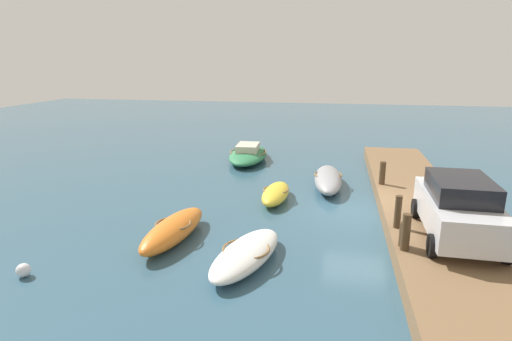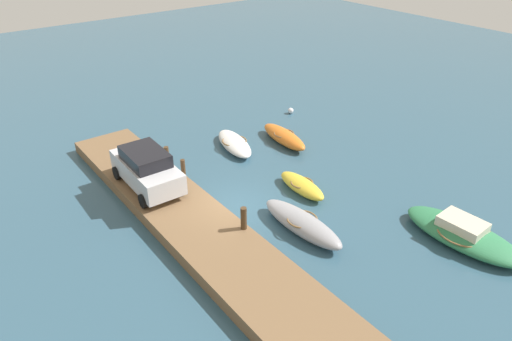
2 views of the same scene
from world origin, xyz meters
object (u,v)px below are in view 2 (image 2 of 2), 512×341
(parked_car, at_px, (147,168))
(marker_buoy, at_px, (291,111))
(motorboat_green, at_px, (463,233))
(mooring_post_west, at_px, (167,157))
(dinghy_yellow, at_px, (302,186))
(rowboat_white, at_px, (234,143))
(mooring_post_mid_east, at_px, (183,170))
(rowboat_orange, at_px, (284,137))
(mooring_post_east, at_px, (244,218))
(mooring_post_mid_west, at_px, (170,162))
(rowboat_grey, at_px, (302,223))

(parked_car, bearing_deg, marker_buoy, 108.22)
(motorboat_green, xyz_separation_m, mooring_post_west, (-11.96, -7.02, 0.71))
(dinghy_yellow, bearing_deg, rowboat_white, -177.54)
(rowboat_white, height_order, mooring_post_mid_east, mooring_post_mid_east)
(rowboat_orange, bearing_deg, mooring_post_mid_east, -75.71)
(rowboat_orange, xyz_separation_m, mooring_post_mid_east, (1.05, -7.12, 0.73))
(rowboat_white, distance_m, mooring_post_east, 8.36)
(mooring_post_east, relative_size, parked_car, 0.23)
(dinghy_yellow, bearing_deg, mooring_post_mid_east, -125.71)
(mooring_post_mid_east, bearing_deg, parked_car, -105.72)
(mooring_post_east, height_order, marker_buoy, mooring_post_east)
(dinghy_yellow, bearing_deg, mooring_post_east, -69.93)
(motorboat_green, xyz_separation_m, mooring_post_mid_west, (-11.70, -7.02, 0.53))
(dinghy_yellow, relative_size, marker_buoy, 7.87)
(rowboat_grey, distance_m, mooring_post_east, 2.58)
(motorboat_green, distance_m, mooring_post_mid_west, 13.66)
(rowboat_grey, xyz_separation_m, mooring_post_east, (-0.99, -2.29, 0.68))
(dinghy_yellow, relative_size, mooring_post_east, 3.05)
(motorboat_green, distance_m, marker_buoy, 14.77)
(mooring_post_west, bearing_deg, parked_car, -53.63)
(rowboat_orange, bearing_deg, marker_buoy, 140.02)
(rowboat_orange, bearing_deg, mooring_post_east, -44.36)
(motorboat_green, height_order, mooring_post_mid_east, mooring_post_mid_east)
(mooring_post_mid_west, distance_m, marker_buoy, 10.63)
(mooring_post_mid_east, bearing_deg, dinghy_yellow, 51.42)
(motorboat_green, xyz_separation_m, marker_buoy, (-14.41, 3.23, -0.21))
(rowboat_orange, height_order, mooring_post_mid_west, mooring_post_mid_west)
(rowboat_orange, bearing_deg, motorboat_green, 5.42)
(mooring_post_mid_east, height_order, parked_car, parked_car)
(rowboat_orange, bearing_deg, mooring_post_west, -88.85)
(mooring_post_mid_east, bearing_deg, mooring_post_west, 180.00)
(mooring_post_mid_west, height_order, mooring_post_mid_east, mooring_post_mid_east)
(motorboat_green, distance_m, mooring_post_mid_east, 12.50)
(rowboat_grey, xyz_separation_m, parked_car, (-6.31, -3.90, 1.13))
(mooring_post_west, bearing_deg, marker_buoy, 103.43)
(rowboat_white, bearing_deg, motorboat_green, 25.12)
(rowboat_orange, xyz_separation_m, parked_car, (0.60, -8.73, 1.15))
(motorboat_green, bearing_deg, mooring_post_east, -130.89)
(mooring_post_mid_west, distance_m, parked_car, 1.95)
(dinghy_yellow, relative_size, parked_car, 0.70)
(parked_car, bearing_deg, rowboat_orange, 95.09)
(rowboat_white, height_order, rowboat_grey, rowboat_grey)
(motorboat_green, xyz_separation_m, mooring_post_mid_east, (-10.32, -7.02, 0.71))
(rowboat_white, relative_size, mooring_post_east, 3.92)
(rowboat_white, distance_m, mooring_post_west, 4.54)
(rowboat_grey, height_order, parked_car, parked_car)
(mooring_post_west, relative_size, mooring_post_mid_east, 1.01)
(mooring_post_mid_west, xyz_separation_m, marker_buoy, (-2.71, 10.25, -0.74))
(motorboat_green, bearing_deg, dinghy_yellow, -161.99)
(mooring_post_west, height_order, mooring_post_mid_west, mooring_post_west)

